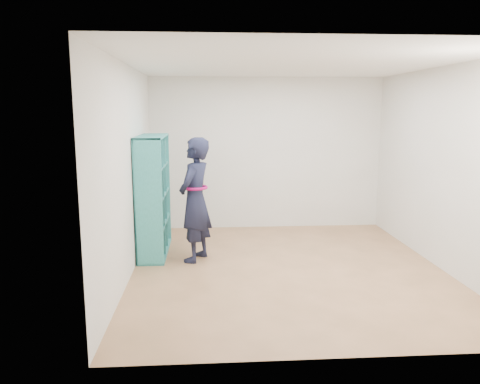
{
  "coord_description": "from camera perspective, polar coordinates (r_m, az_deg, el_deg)",
  "views": [
    {
      "loc": [
        -1.03,
        -5.79,
        2.05
      ],
      "look_at": [
        -0.6,
        0.3,
        0.97
      ],
      "focal_mm": 35.0,
      "sensor_mm": 36.0,
      "label": 1
    }
  ],
  "objects": [
    {
      "name": "floor",
      "position": [
        6.22,
        5.8,
        -9.28
      ],
      "size": [
        4.5,
        4.5,
        0.0
      ],
      "primitive_type": "plane",
      "color": "brown",
      "rests_on": "ground"
    },
    {
      "name": "ceiling",
      "position": [
        5.9,
        6.26,
        15.29
      ],
      "size": [
        4.5,
        4.5,
        0.0
      ],
      "primitive_type": "plane",
      "color": "white",
      "rests_on": "wall_back"
    },
    {
      "name": "wall_left",
      "position": [
        5.91,
        -13.45,
        2.44
      ],
      "size": [
        0.02,
        4.5,
        2.6
      ],
      "primitive_type": "cube",
      "color": "beige",
      "rests_on": "floor"
    },
    {
      "name": "wall_right",
      "position": [
        6.57,
        23.48,
        2.62
      ],
      "size": [
        0.02,
        4.5,
        2.6
      ],
      "primitive_type": "cube",
      "color": "beige",
      "rests_on": "floor"
    },
    {
      "name": "wall_back",
      "position": [
        8.14,
        3.28,
        4.69
      ],
      "size": [
        4.0,
        0.02,
        2.6
      ],
      "primitive_type": "cube",
      "color": "beige",
      "rests_on": "floor"
    },
    {
      "name": "wall_front",
      "position": [
        3.76,
        11.95,
        -1.71
      ],
      "size": [
        4.0,
        0.02,
        2.6
      ],
      "primitive_type": "cube",
      "color": "beige",
      "rests_on": "floor"
    },
    {
      "name": "bookshelf",
      "position": [
        6.8,
        -10.76,
        -0.55
      ],
      "size": [
        0.37,
        1.27,
        1.7
      ],
      "color": "#287D77",
      "rests_on": "floor"
    },
    {
      "name": "person",
      "position": [
        6.36,
        -5.49,
        -0.95
      ],
      "size": [
        0.62,
        0.73,
        1.69
      ],
      "rotation": [
        0.0,
        0.0,
        -1.99
      ],
      "color": "black",
      "rests_on": "floor"
    },
    {
      "name": "smartphone",
      "position": [
        6.48,
        -6.29,
        0.23
      ],
      "size": [
        0.05,
        0.09,
        0.14
      ],
      "rotation": [
        0.28,
        0.0,
        -0.42
      ],
      "color": "silver",
      "rests_on": "person"
    }
  ]
}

